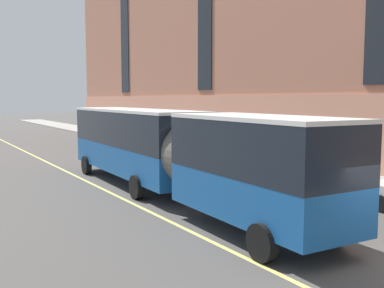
# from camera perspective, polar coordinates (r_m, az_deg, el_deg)

# --- Properties ---
(city_bus) EXTENTS (3.35, 18.57, 3.62)m
(city_bus) POSITION_cam_1_polar(r_m,az_deg,el_deg) (18.54, -3.06, -0.49)
(city_bus) COLOR #19569E
(city_bus) RESTS_ON ground
(parked_car_black_0) EXTENTS (2.11, 4.36, 1.56)m
(parked_car_black_0) POSITION_cam_1_polar(r_m,az_deg,el_deg) (22.48, 11.48, -2.87)
(parked_car_black_0) COLOR black
(parked_car_black_0) RESTS_ON ground
(parked_car_black_2) EXTENTS (1.94, 4.46, 1.56)m
(parked_car_black_2) POSITION_cam_1_polar(r_m,az_deg,el_deg) (32.59, -3.65, -0.11)
(parked_car_black_2) COLOR black
(parked_car_black_2) RESTS_ON ground
(parked_car_navy_6) EXTENTS (1.96, 4.27, 1.56)m
(parked_car_navy_6) POSITION_cam_1_polar(r_m,az_deg,el_deg) (43.00, -10.85, 1.22)
(parked_car_navy_6) COLOR navy
(parked_car_navy_6) RESTS_ON ground
(lane_centerline) EXTENTS (0.16, 140.00, 0.01)m
(lane_centerline) POSITION_cam_1_polar(r_m,az_deg,el_deg) (12.55, 4.92, -13.36)
(lane_centerline) COLOR #E0D66B
(lane_centerline) RESTS_ON ground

